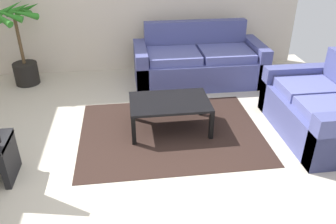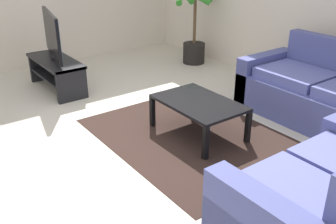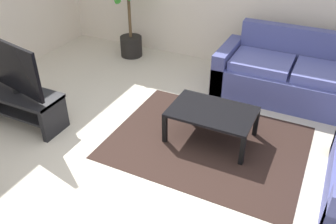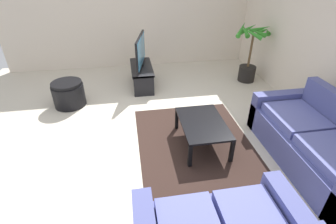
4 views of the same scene
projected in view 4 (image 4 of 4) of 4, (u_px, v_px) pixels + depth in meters
ground_plane at (141, 130)px, 4.18m from camera, size 6.60×6.60×0.00m
wall_back at (330, 40)px, 3.90m from camera, size 6.00×0.06×2.70m
wall_left at (128, 11)px, 6.00m from camera, size 0.06×6.00×2.70m
couch_main at (317, 144)px, 3.38m from camera, size 2.01×0.90×0.90m
tv_stand at (142, 73)px, 5.50m from camera, size 1.10×0.45×0.44m
tv at (141, 51)px, 5.24m from camera, size 1.06×0.26×0.64m
coffee_table at (203, 125)px, 3.71m from camera, size 0.96×0.64×0.38m
area_rug at (195, 143)px, 3.87m from camera, size 2.20×1.70×0.01m
potted_palm at (250, 56)px, 5.55m from camera, size 0.80×0.83×1.28m
ottoman at (69, 94)px, 4.77m from camera, size 0.58×0.58×0.47m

